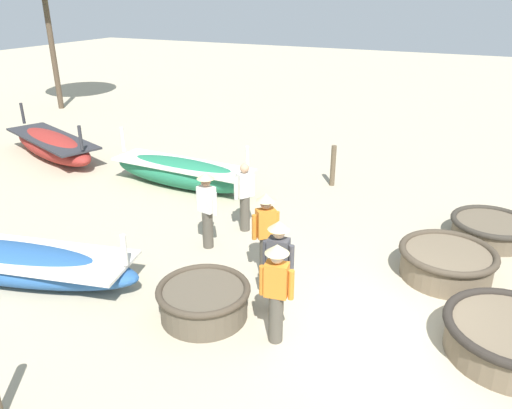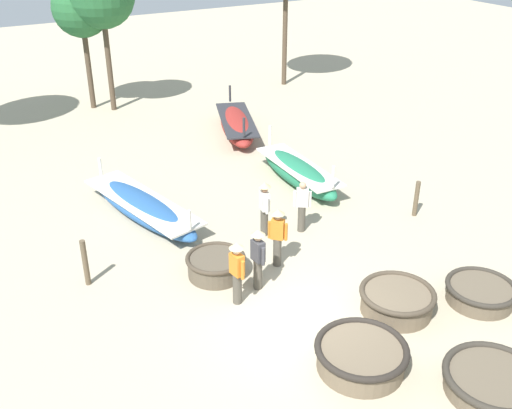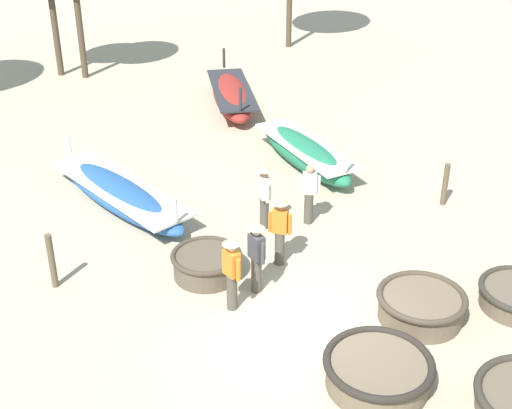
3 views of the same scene
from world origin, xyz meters
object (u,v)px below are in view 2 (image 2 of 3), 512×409
at_px(coracle_far_left, 361,356).
at_px(long_boat_white_hull, 237,125).
at_px(long_boat_green_hull, 142,207).
at_px(long_boat_red_hull, 298,173).
at_px(coracle_front_right, 216,265).
at_px(coracle_tilted, 480,292).
at_px(mooring_post_shoreline, 85,263).
at_px(coracle_beside_post, 493,382).
at_px(fisherman_standing_right, 258,255).
at_px(tree_right_mid, 81,9).
at_px(fisherman_with_hat, 278,234).
at_px(fisherman_standing_left, 302,205).
at_px(mooring_post_inland, 416,199).
at_px(coracle_weathered, 397,300).
at_px(fisherman_by_coracle, 237,269).
at_px(fisherman_hauling, 264,205).

bearing_deg(coracle_far_left, long_boat_white_hull, 73.01).
xyz_separation_m(long_boat_green_hull, long_boat_red_hull, (5.42, -0.31, 0.07)).
bearing_deg(coracle_front_right, coracle_tilted, -39.20).
height_order(coracle_front_right, mooring_post_shoreline, mooring_post_shoreline).
bearing_deg(coracle_beside_post, fisherman_standing_right, 113.26).
xyz_separation_m(coracle_front_right, coracle_far_left, (1.12, -4.55, 0.01)).
relative_size(coracle_tilted, tree_right_mid, 0.30).
xyz_separation_m(long_boat_red_hull, fisherman_with_hat, (-3.23, -3.99, 0.55)).
bearing_deg(mooring_post_shoreline, fisherman_standing_left, -3.18).
bearing_deg(coracle_tilted, fisherman_with_hat, 132.43).
relative_size(coracle_front_right, mooring_post_inland, 1.36).
distance_m(coracle_weathered, long_boat_red_hull, 7.29).
height_order(fisherman_with_hat, fisherman_standing_left, fisherman_with_hat).
height_order(long_boat_green_hull, fisherman_by_coracle, fisherman_by_coracle).
height_order(coracle_weathered, fisherman_standing_left, fisherman_standing_left).
xyz_separation_m(long_boat_green_hull, fisherman_standing_right, (1.23, -4.97, 0.62)).
relative_size(coracle_beside_post, tree_right_mid, 0.35).
relative_size(coracle_beside_post, long_boat_green_hull, 0.37).
xyz_separation_m(coracle_beside_post, fisherman_standing_left, (0.22, 7.23, 0.57)).
distance_m(long_boat_white_hull, fisherman_with_hat, 9.88).
bearing_deg(fisherman_with_hat, tree_right_mid, 92.12).
xyz_separation_m(coracle_beside_post, fisherman_by_coracle, (-3.02, 5.05, 0.69)).
bearing_deg(coracle_beside_post, fisherman_with_hat, 102.53).
bearing_deg(fisherman_by_coracle, fisherman_with_hat, 29.52).
height_order(fisherman_standing_right, mooring_post_inland, fisherman_standing_right).
distance_m(coracle_front_right, coracle_beside_post, 7.02).
relative_size(long_boat_white_hull, fisherman_standing_right, 2.87).
bearing_deg(coracle_front_right, fisherman_hauling, 29.26).
distance_m(coracle_tilted, fisherman_standing_left, 5.36).
xyz_separation_m(fisherman_hauling, mooring_post_inland, (4.61, -1.22, -0.39)).
bearing_deg(long_boat_red_hull, fisherman_standing_right, -131.97).
xyz_separation_m(long_boat_green_hull, long_boat_white_hull, (5.77, 4.88, 0.07)).
relative_size(coracle_tilted, long_boat_green_hull, 0.31).
bearing_deg(fisherman_standing_right, coracle_beside_post, -66.74).
distance_m(coracle_far_left, fisherman_with_hat, 4.26).
height_order(long_boat_green_hull, fisherman_hauling, fisherman_hauling).
distance_m(long_boat_white_hull, fisherman_standing_right, 10.86).
bearing_deg(tree_right_mid, fisherman_standing_left, -81.52).
distance_m(coracle_far_left, long_boat_green_hull, 8.65).
bearing_deg(fisherman_standing_left, coracle_front_right, -164.85).
height_order(coracle_beside_post, fisherman_standing_left, fisherman_standing_left).
bearing_deg(fisherman_standing_left, fisherman_with_hat, -141.81).
height_order(long_boat_green_hull, fisherman_standing_left, fisherman_standing_left).
bearing_deg(long_boat_green_hull, fisherman_standing_left, -39.40).
relative_size(long_boat_white_hull, tree_right_mid, 0.84).
xyz_separation_m(coracle_far_left, mooring_post_shoreline, (-4.12, 5.75, 0.31)).
distance_m(coracle_tilted, long_boat_white_hull, 12.95).
distance_m(fisherman_hauling, fisherman_standing_left, 1.11).
relative_size(fisherman_hauling, tree_right_mid, 0.29).
xyz_separation_m(coracle_weathered, coracle_far_left, (-1.92, -1.10, -0.00)).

